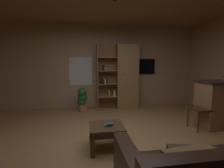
% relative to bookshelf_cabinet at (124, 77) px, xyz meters
% --- Properties ---
extents(floor, '(6.45, 5.43, 0.02)m').
position_rel_bookshelf_cabinet_xyz_m(floor, '(-0.73, -2.47, -1.02)').
color(floor, '#A37A4C').
rests_on(floor, ground).
extents(wall_back, '(6.57, 0.06, 2.71)m').
position_rel_bookshelf_cabinet_xyz_m(wall_back, '(-0.73, 0.27, 0.34)').
color(wall_back, tan).
rests_on(wall_back, ground).
extents(window_pane_back, '(0.71, 0.01, 0.89)m').
position_rel_bookshelf_cabinet_xyz_m(window_pane_back, '(-1.39, 0.24, 0.19)').
color(window_pane_back, white).
extents(bookshelf_cabinet, '(1.31, 0.41, 2.05)m').
position_rel_bookshelf_cabinet_xyz_m(bookshelf_cabinet, '(0.00, 0.00, 0.00)').
color(bookshelf_cabinet, '#997047').
rests_on(bookshelf_cabinet, ground).
extents(coffee_table, '(0.58, 0.59, 0.41)m').
position_rel_bookshelf_cabinet_xyz_m(coffee_table, '(-0.91, -2.60, -0.69)').
color(coffee_table, '#4C331E').
rests_on(coffee_table, ground).
extents(table_book_0, '(0.13, 0.10, 0.03)m').
position_rel_bookshelf_cabinet_xyz_m(table_book_0, '(-0.89, -2.64, -0.59)').
color(table_book_0, '#387247').
rests_on(table_book_0, coffee_table).
extents(table_book_1, '(0.12, 0.09, 0.02)m').
position_rel_bookshelf_cabinet_xyz_m(table_book_1, '(-0.86, -2.64, -0.56)').
color(table_book_1, '#2D4C8C').
rests_on(table_book_1, coffee_table).
extents(dining_chair, '(0.43, 0.43, 0.92)m').
position_rel_bookshelf_cabinet_xyz_m(dining_chair, '(1.34, -2.06, -0.48)').
color(dining_chair, '#4C331E').
rests_on(dining_chair, ground).
extents(potted_floor_plant, '(0.30, 0.32, 0.75)m').
position_rel_bookshelf_cabinet_xyz_m(potted_floor_plant, '(-1.35, -0.26, -0.61)').
color(potted_floor_plant, '#B77051').
rests_on(potted_floor_plant, ground).
extents(wall_mounted_tv, '(0.90, 0.06, 0.51)m').
position_rel_bookshelf_cabinet_xyz_m(wall_mounted_tv, '(0.65, 0.21, 0.34)').
color(wall_mounted_tv, black).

